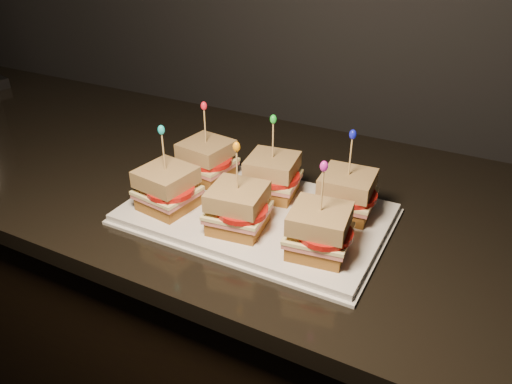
% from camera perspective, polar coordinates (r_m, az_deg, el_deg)
% --- Properties ---
extents(cabinet, '(2.61, 0.68, 0.91)m').
position_cam_1_polar(cabinet, '(1.46, -11.34, -13.23)').
color(cabinet, black).
rests_on(cabinet, ground).
extents(granite_slab, '(2.65, 0.72, 0.03)m').
position_cam_1_polar(granite_slab, '(1.20, -13.55, 3.54)').
color(granite_slab, black).
rests_on(granite_slab, cabinet).
extents(platter, '(0.46, 0.28, 0.02)m').
position_cam_1_polar(platter, '(0.91, 0.00, -2.51)').
color(platter, white).
rests_on(platter, granite_slab).
extents(platter_rim, '(0.47, 0.30, 0.01)m').
position_cam_1_polar(platter_rim, '(0.92, 0.00, -2.82)').
color(platter_rim, white).
rests_on(platter_rim, granite_slab).
extents(sandwich_0_bread_bot, '(0.10, 0.10, 0.02)m').
position_cam_1_polar(sandwich_0_bread_bot, '(1.02, -5.57, 2.32)').
color(sandwich_0_bread_bot, brown).
rests_on(sandwich_0_bread_bot, platter).
extents(sandwich_0_ham, '(0.11, 0.10, 0.01)m').
position_cam_1_polar(sandwich_0_ham, '(1.01, -5.62, 3.13)').
color(sandwich_0_ham, '#C15452').
rests_on(sandwich_0_ham, sandwich_0_bread_bot).
extents(sandwich_0_cheese, '(0.11, 0.11, 0.01)m').
position_cam_1_polar(sandwich_0_cheese, '(1.01, -5.64, 3.49)').
color(sandwich_0_cheese, '#F1E297').
rests_on(sandwich_0_cheese, sandwich_0_ham).
extents(sandwich_0_tomato, '(0.09, 0.09, 0.01)m').
position_cam_1_polar(sandwich_0_tomato, '(0.99, -5.26, 3.60)').
color(sandwich_0_tomato, '#B2130E').
rests_on(sandwich_0_tomato, sandwich_0_cheese).
extents(sandwich_0_bread_top, '(0.10, 0.10, 0.03)m').
position_cam_1_polar(sandwich_0_bread_top, '(0.99, -5.71, 4.88)').
color(sandwich_0_bread_top, '#61360E').
rests_on(sandwich_0_bread_top, sandwich_0_tomato).
extents(sandwich_0_pick, '(0.00, 0.00, 0.09)m').
position_cam_1_polar(sandwich_0_pick, '(0.98, -5.85, 7.28)').
color(sandwich_0_pick, tan).
rests_on(sandwich_0_pick, sandwich_0_bread_top).
extents(sandwich_0_frill, '(0.01, 0.01, 0.02)m').
position_cam_1_polar(sandwich_0_frill, '(0.96, -5.98, 9.77)').
color(sandwich_0_frill, red).
rests_on(sandwich_0_frill, sandwich_0_pick).
extents(sandwich_1_bread_bot, '(0.10, 0.10, 0.02)m').
position_cam_1_polar(sandwich_1_bread_bot, '(0.95, 1.84, 0.44)').
color(sandwich_1_bread_bot, brown).
rests_on(sandwich_1_bread_bot, platter).
extents(sandwich_1_ham, '(0.11, 0.10, 0.01)m').
position_cam_1_polar(sandwich_1_ham, '(0.94, 1.86, 1.29)').
color(sandwich_1_ham, '#C15452').
rests_on(sandwich_1_ham, sandwich_1_bread_bot).
extents(sandwich_1_cheese, '(0.11, 0.11, 0.01)m').
position_cam_1_polar(sandwich_1_cheese, '(0.94, 1.87, 1.67)').
color(sandwich_1_cheese, '#F1E297').
rests_on(sandwich_1_cheese, sandwich_1_ham).
extents(sandwich_1_tomato, '(0.09, 0.09, 0.01)m').
position_cam_1_polar(sandwich_1_tomato, '(0.93, 2.38, 1.76)').
color(sandwich_1_tomato, '#B2130E').
rests_on(sandwich_1_tomato, sandwich_1_cheese).
extents(sandwich_1_bread_top, '(0.10, 0.10, 0.03)m').
position_cam_1_polar(sandwich_1_bread_top, '(0.93, 1.89, 3.14)').
color(sandwich_1_bread_top, '#61360E').
rests_on(sandwich_1_bread_top, sandwich_1_tomato).
extents(sandwich_1_pick, '(0.00, 0.00, 0.09)m').
position_cam_1_polar(sandwich_1_pick, '(0.91, 1.94, 5.68)').
color(sandwich_1_pick, tan).
rests_on(sandwich_1_pick, sandwich_1_bread_top).
extents(sandwich_1_frill, '(0.01, 0.01, 0.02)m').
position_cam_1_polar(sandwich_1_frill, '(0.89, 1.99, 8.32)').
color(sandwich_1_frill, green).
rests_on(sandwich_1_frill, sandwich_1_pick).
extents(sandwich_2_bread_bot, '(0.09, 0.09, 0.02)m').
position_cam_1_polar(sandwich_2_bread_bot, '(0.91, 10.16, -1.67)').
color(sandwich_2_bread_bot, brown).
rests_on(sandwich_2_bread_bot, platter).
extents(sandwich_2_ham, '(0.10, 0.10, 0.01)m').
position_cam_1_polar(sandwich_2_ham, '(0.90, 10.25, -0.79)').
color(sandwich_2_ham, '#C15452').
rests_on(sandwich_2_ham, sandwich_2_bread_bot).
extents(sandwich_2_cheese, '(0.10, 0.10, 0.01)m').
position_cam_1_polar(sandwich_2_cheese, '(0.90, 10.29, -0.41)').
color(sandwich_2_cheese, '#F1E297').
rests_on(sandwich_2_cheese, sandwich_2_ham).
extents(sandwich_2_tomato, '(0.09, 0.09, 0.01)m').
position_cam_1_polar(sandwich_2_tomato, '(0.88, 10.94, -0.34)').
color(sandwich_2_tomato, '#B2130E').
rests_on(sandwich_2_tomato, sandwich_2_cheese).
extents(sandwich_2_bread_top, '(0.09, 0.09, 0.03)m').
position_cam_1_polar(sandwich_2_bread_top, '(0.88, 10.44, 1.11)').
color(sandwich_2_bread_top, '#61360E').
rests_on(sandwich_2_bread_top, sandwich_2_tomato).
extents(sandwich_2_pick, '(0.00, 0.00, 0.09)m').
position_cam_1_polar(sandwich_2_pick, '(0.86, 10.71, 3.74)').
color(sandwich_2_pick, tan).
rests_on(sandwich_2_pick, sandwich_2_bread_top).
extents(sandwich_2_frill, '(0.01, 0.01, 0.02)m').
position_cam_1_polar(sandwich_2_frill, '(0.84, 11.00, 6.49)').
color(sandwich_2_frill, '#1216CF').
rests_on(sandwich_2_frill, sandwich_2_pick).
extents(sandwich_3_bread_bot, '(0.10, 0.10, 0.02)m').
position_cam_1_polar(sandwich_3_bread_bot, '(0.92, -9.97, -1.05)').
color(sandwich_3_bread_bot, brown).
rests_on(sandwich_3_bread_bot, platter).
extents(sandwich_3_ham, '(0.11, 0.10, 0.01)m').
position_cam_1_polar(sandwich_3_ham, '(0.92, -10.06, -0.18)').
color(sandwich_3_ham, '#C15452').
rests_on(sandwich_3_ham, sandwich_3_bread_bot).
extents(sandwich_3_cheese, '(0.11, 0.11, 0.01)m').
position_cam_1_polar(sandwich_3_cheese, '(0.91, -10.10, 0.20)').
color(sandwich_3_cheese, '#F1E297').
rests_on(sandwich_3_cheese, sandwich_3_ham).
extents(sandwich_3_tomato, '(0.09, 0.09, 0.01)m').
position_cam_1_polar(sandwich_3_tomato, '(0.90, -9.75, 0.27)').
color(sandwich_3_tomato, '#B2130E').
rests_on(sandwich_3_tomato, sandwich_3_cheese).
extents(sandwich_3_bread_top, '(0.10, 0.10, 0.03)m').
position_cam_1_polar(sandwich_3_bread_top, '(0.90, -10.25, 1.70)').
color(sandwich_3_bread_top, '#61360E').
rests_on(sandwich_3_bread_top, sandwich_3_tomato).
extents(sandwich_3_pick, '(0.00, 0.00, 0.09)m').
position_cam_1_polar(sandwich_3_pick, '(0.88, -10.51, 4.29)').
color(sandwich_3_pick, tan).
rests_on(sandwich_3_pick, sandwich_3_bread_top).
extents(sandwich_3_frill, '(0.01, 0.01, 0.02)m').
position_cam_1_polar(sandwich_3_frill, '(0.86, -10.78, 6.99)').
color(sandwich_3_frill, '#14B4B3').
rests_on(sandwich_3_frill, sandwich_3_pick).
extents(sandwich_4_bread_bot, '(0.10, 0.10, 0.02)m').
position_cam_1_polar(sandwich_4_bread_bot, '(0.85, -2.06, -3.40)').
color(sandwich_4_bread_bot, brown).
rests_on(sandwich_4_bread_bot, platter).
extents(sandwich_4_ham, '(0.11, 0.10, 0.01)m').
position_cam_1_polar(sandwich_4_ham, '(0.84, -2.08, -2.49)').
color(sandwich_4_ham, '#C15452').
rests_on(sandwich_4_ham, sandwich_4_bread_bot).
extents(sandwich_4_cheese, '(0.11, 0.11, 0.01)m').
position_cam_1_polar(sandwich_4_cheese, '(0.84, -2.09, -2.09)').
color(sandwich_4_cheese, '#F1E297').
rests_on(sandwich_4_cheese, sandwich_4_ham).
extents(sandwich_4_tomato, '(0.09, 0.09, 0.01)m').
position_cam_1_polar(sandwich_4_tomato, '(0.83, -1.58, -2.05)').
color(sandwich_4_tomato, '#B2130E').
rests_on(sandwich_4_tomato, sandwich_4_cheese).
extents(sandwich_4_bread_top, '(0.10, 0.10, 0.03)m').
position_cam_1_polar(sandwich_4_bread_top, '(0.83, -2.13, -0.49)').
color(sandwich_4_bread_top, '#61360E').
rests_on(sandwich_4_bread_top, sandwich_4_tomato).
extents(sandwich_4_pick, '(0.00, 0.00, 0.09)m').
position_cam_1_polar(sandwich_4_pick, '(0.80, -2.19, 2.28)').
color(sandwich_4_pick, tan).
rests_on(sandwich_4_pick, sandwich_4_bread_top).
extents(sandwich_4_frill, '(0.01, 0.01, 0.02)m').
position_cam_1_polar(sandwich_4_frill, '(0.78, -2.25, 5.20)').
color(sandwich_4_frill, orange).
rests_on(sandwich_4_frill, sandwich_4_pick).
extents(sandwich_5_bread_bot, '(0.10, 0.10, 0.02)m').
position_cam_1_polar(sandwich_5_bread_bot, '(0.80, 7.10, -6.04)').
color(sandwich_5_bread_bot, brown).
rests_on(sandwich_5_bread_bot, platter).
extents(sandwich_5_ham, '(0.11, 0.10, 0.01)m').
position_cam_1_polar(sandwich_5_ham, '(0.79, 7.18, -5.10)').
color(sandwich_5_ham, '#C15452').
rests_on(sandwich_5_ham, sandwich_5_bread_bot).
extents(sandwich_5_cheese, '(0.11, 0.11, 0.01)m').
position_cam_1_polar(sandwich_5_cheese, '(0.79, 7.21, -4.68)').
color(sandwich_5_cheese, '#F1E297').
rests_on(sandwich_5_cheese, sandwich_5_ham).
extents(sandwich_5_tomato, '(0.09, 0.09, 0.01)m').
position_cam_1_polar(sandwich_5_tomato, '(0.78, 7.90, -4.67)').
color(sandwich_5_tomato, '#B2130E').
rests_on(sandwich_5_tomato, sandwich_5_cheese).
extents(sandwich_5_bread_top, '(0.10, 0.10, 0.03)m').
position_cam_1_polar(sandwich_5_bread_top, '(0.77, 7.33, -3.03)').
color(sandwich_5_bread_top, '#61360E').
rests_on(sandwich_5_bread_top, sandwich_5_tomato).
extents(sandwich_5_pick, '(0.00, 0.00, 0.09)m').
position_cam_1_polar(sandwich_5_pick, '(0.75, 7.55, -0.13)').
color(sandwich_5_pick, tan).
rests_on(sandwich_5_pick, sandwich_5_bread_top).
extents(sandwich_5_frill, '(0.01, 0.01, 0.02)m').
position_cam_1_polar(sandwich_5_frill, '(0.73, 7.78, 2.93)').
color(sandwich_5_frill, '#D120AF').
rests_on(sandwich_5_frill, sandwich_5_pick).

